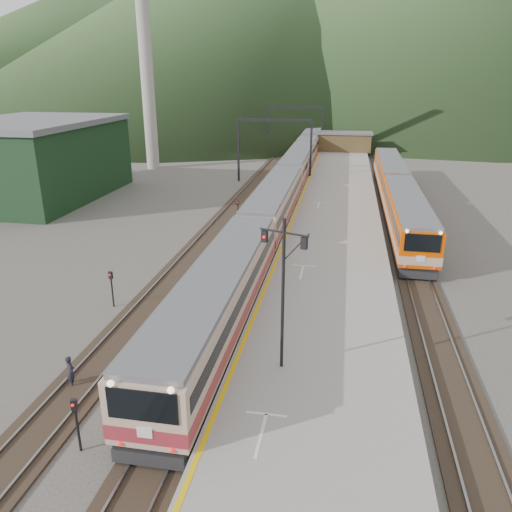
% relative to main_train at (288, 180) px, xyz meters
% --- Properties ---
extents(track_main, '(2.60, 200.00, 0.23)m').
position_rel_main_train_xyz_m(track_main, '(0.00, -6.49, -2.03)').
color(track_main, black).
rests_on(track_main, ground).
extents(track_far, '(2.60, 200.00, 0.23)m').
position_rel_main_train_xyz_m(track_far, '(-5.00, -6.49, -2.03)').
color(track_far, black).
rests_on(track_far, ground).
extents(track_second, '(2.60, 200.00, 0.23)m').
position_rel_main_train_xyz_m(track_second, '(11.50, -6.49, -2.03)').
color(track_second, black).
rests_on(track_second, ground).
extents(platform, '(8.00, 100.00, 1.00)m').
position_rel_main_train_xyz_m(platform, '(5.60, -8.49, -1.60)').
color(platform, gray).
rests_on(platform, ground).
extents(gantry_near, '(9.55, 0.25, 8.00)m').
position_rel_main_train_xyz_m(gantry_near, '(-2.85, 8.51, 3.49)').
color(gantry_near, black).
rests_on(gantry_near, ground).
extents(gantry_far, '(9.55, 0.25, 8.00)m').
position_rel_main_train_xyz_m(gantry_far, '(-2.85, 33.51, 3.49)').
color(gantry_far, black).
rests_on(gantry_far, ground).
extents(warehouse, '(14.50, 20.50, 8.60)m').
position_rel_main_train_xyz_m(warehouse, '(-28.00, -4.49, 2.22)').
color(warehouse, black).
rests_on(warehouse, ground).
extents(smokestack, '(1.80, 1.80, 30.00)m').
position_rel_main_train_xyz_m(smokestack, '(-22.00, 15.51, 12.90)').
color(smokestack, '#9E998E').
rests_on(smokestack, ground).
extents(station_shed, '(9.40, 4.40, 3.10)m').
position_rel_main_train_xyz_m(station_shed, '(5.60, 31.51, 0.47)').
color(station_shed, '#514022').
rests_on(station_shed, platform).
extents(hill_a, '(180.00, 180.00, 60.00)m').
position_rel_main_train_xyz_m(hill_a, '(-40.00, 143.51, 27.90)').
color(hill_a, '#334C29').
rests_on(hill_a, ground).
extents(hill_b, '(220.00, 220.00, 75.00)m').
position_rel_main_train_xyz_m(hill_b, '(30.00, 183.51, 35.40)').
color(hill_b, '#334C29').
rests_on(hill_b, ground).
extents(hill_d, '(200.00, 200.00, 55.00)m').
position_rel_main_train_xyz_m(hill_d, '(-120.00, 193.51, 25.40)').
color(hill_d, '#334C29').
rests_on(hill_d, ground).
extents(main_train, '(3.06, 83.83, 3.74)m').
position_rel_main_train_xyz_m(main_train, '(0.00, 0.00, 0.00)').
color(main_train, tan).
rests_on(main_train, track_main).
extents(second_train, '(2.83, 38.49, 3.45)m').
position_rel_main_train_xyz_m(second_train, '(11.50, -3.29, -0.14)').
color(second_train, '#D74800').
rests_on(second_train, track_second).
extents(signal_mast, '(2.10, 0.86, 6.84)m').
position_rel_main_train_xyz_m(signal_mast, '(3.94, -35.85, 3.08)').
color(signal_mast, black).
rests_on(signal_mast, platform).
extents(short_signal_a, '(0.26, 0.22, 2.27)m').
position_rel_main_train_xyz_m(short_signal_a, '(-2.91, -41.33, -0.63)').
color(short_signal_a, black).
rests_on(short_signal_a, ground).
extents(short_signal_b, '(0.23, 0.18, 2.27)m').
position_rel_main_train_xyz_m(short_signal_b, '(-3.37, -11.10, -0.63)').
color(short_signal_b, black).
rests_on(short_signal_b, ground).
extents(short_signal_c, '(0.24, 0.18, 2.27)m').
position_rel_main_train_xyz_m(short_signal_c, '(-7.11, -29.60, -0.63)').
color(short_signal_c, black).
rests_on(short_signal_c, ground).
extents(worker, '(0.65, 0.65, 1.53)m').
position_rel_main_train_xyz_m(worker, '(-5.34, -37.59, -1.34)').
color(worker, black).
rests_on(worker, ground).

